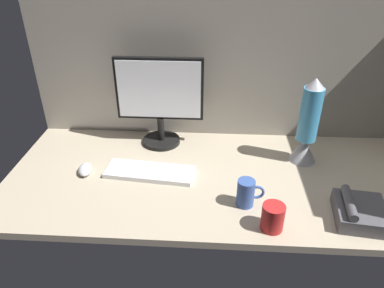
{
  "coord_description": "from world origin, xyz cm",
  "views": [
    {
      "loc": [
        -4.61,
        -125.74,
        88.1
      ],
      "look_at": [
        -11.49,
        0.0,
        14.0
      ],
      "focal_mm": 33.6,
      "sensor_mm": 36.0,
      "label": 1
    }
  ],
  "objects_px": {
    "keyboard": "(150,172)",
    "lava_lamp": "(307,128)",
    "mug_ceramic_blue": "(246,193)",
    "desk_phone": "(359,212)",
    "mug_red_plastic": "(273,217)",
    "mouse": "(85,169)",
    "monitor": "(160,98)"
  },
  "relations": [
    {
      "from": "monitor",
      "to": "keyboard",
      "type": "xyz_separation_m",
      "value": [
        -0.01,
        -0.27,
        -0.22
      ]
    },
    {
      "from": "monitor",
      "to": "mug_red_plastic",
      "type": "xyz_separation_m",
      "value": [
        0.46,
        -0.57,
        -0.18
      ]
    },
    {
      "from": "keyboard",
      "to": "mug_red_plastic",
      "type": "height_order",
      "value": "mug_red_plastic"
    },
    {
      "from": "monitor",
      "to": "keyboard",
      "type": "height_order",
      "value": "monitor"
    },
    {
      "from": "mug_ceramic_blue",
      "to": "lava_lamp",
      "type": "xyz_separation_m",
      "value": [
        0.27,
        0.33,
        0.11
      ]
    },
    {
      "from": "keyboard",
      "to": "lava_lamp",
      "type": "xyz_separation_m",
      "value": [
        0.67,
        0.15,
        0.15
      ]
    },
    {
      "from": "keyboard",
      "to": "lava_lamp",
      "type": "distance_m",
      "value": 0.7
    },
    {
      "from": "mug_ceramic_blue",
      "to": "mug_red_plastic",
      "type": "xyz_separation_m",
      "value": [
        0.08,
        -0.12,
        -0.01
      ]
    },
    {
      "from": "monitor",
      "to": "mug_red_plastic",
      "type": "distance_m",
      "value": 0.75
    },
    {
      "from": "monitor",
      "to": "mug_ceramic_blue",
      "type": "height_order",
      "value": "monitor"
    },
    {
      "from": "lava_lamp",
      "to": "mug_red_plastic",
      "type": "bearing_deg",
      "value": -113.32
    },
    {
      "from": "monitor",
      "to": "lava_lamp",
      "type": "xyz_separation_m",
      "value": [
        0.65,
        -0.12,
        -0.07
      ]
    },
    {
      "from": "mouse",
      "to": "lava_lamp",
      "type": "distance_m",
      "value": 0.96
    },
    {
      "from": "mug_red_plastic",
      "to": "desk_phone",
      "type": "xyz_separation_m",
      "value": [
        0.31,
        0.07,
        -0.02
      ]
    },
    {
      "from": "monitor",
      "to": "mug_ceramic_blue",
      "type": "relative_size",
      "value": 3.87
    },
    {
      "from": "desk_phone",
      "to": "mug_ceramic_blue",
      "type": "bearing_deg",
      "value": 172.13
    },
    {
      "from": "mouse",
      "to": "lava_lamp",
      "type": "height_order",
      "value": "lava_lamp"
    },
    {
      "from": "mug_ceramic_blue",
      "to": "mug_red_plastic",
      "type": "height_order",
      "value": "mug_ceramic_blue"
    },
    {
      "from": "keyboard",
      "to": "desk_phone",
      "type": "xyz_separation_m",
      "value": [
        0.79,
        -0.23,
        0.02
      ]
    },
    {
      "from": "desk_phone",
      "to": "mug_red_plastic",
      "type": "bearing_deg",
      "value": -168.07
    },
    {
      "from": "keyboard",
      "to": "mug_red_plastic",
      "type": "xyz_separation_m",
      "value": [
        0.47,
        -0.3,
        0.04
      ]
    },
    {
      "from": "monitor",
      "to": "desk_phone",
      "type": "xyz_separation_m",
      "value": [
        0.77,
        -0.5,
        -0.2
      ]
    },
    {
      "from": "mug_ceramic_blue",
      "to": "mug_red_plastic",
      "type": "bearing_deg",
      "value": -55.98
    },
    {
      "from": "monitor",
      "to": "desk_phone",
      "type": "bearing_deg",
      "value": -33.17
    },
    {
      "from": "mouse",
      "to": "mug_ceramic_blue",
      "type": "xyz_separation_m",
      "value": [
        0.67,
        -0.17,
        0.04
      ]
    },
    {
      "from": "mouse",
      "to": "mug_red_plastic",
      "type": "bearing_deg",
      "value": -34.34
    },
    {
      "from": "desk_phone",
      "to": "keyboard",
      "type": "bearing_deg",
      "value": 163.75
    },
    {
      "from": "mug_ceramic_blue",
      "to": "desk_phone",
      "type": "height_order",
      "value": "mug_ceramic_blue"
    },
    {
      "from": "mouse",
      "to": "mug_red_plastic",
      "type": "height_order",
      "value": "mug_red_plastic"
    },
    {
      "from": "mug_red_plastic",
      "to": "lava_lamp",
      "type": "relative_size",
      "value": 0.25
    },
    {
      "from": "lava_lamp",
      "to": "mouse",
      "type": "bearing_deg",
      "value": -170.41
    },
    {
      "from": "mug_red_plastic",
      "to": "lava_lamp",
      "type": "bearing_deg",
      "value": 66.68
    }
  ]
}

